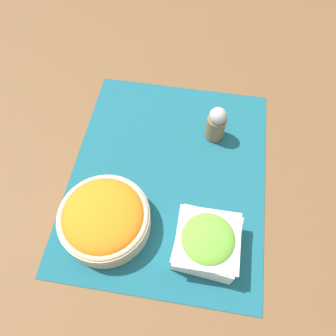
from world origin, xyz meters
name	(u,v)px	position (x,y,z in m)	size (l,w,h in m)	color
ground_plane	(168,175)	(0.00, 0.00, 0.00)	(3.00, 3.00, 0.00)	brown
placemat	(168,175)	(0.00, 0.00, 0.00)	(0.55, 0.45, 0.00)	#195B6B
carrot_bowl	(104,218)	(-0.14, 0.11, 0.04)	(0.19, 0.19, 0.08)	#C6B28E
lettuce_bowl	(207,242)	(-0.16, -0.10, 0.04)	(0.13, 0.13, 0.08)	white
pepper_shaker	(216,123)	(0.13, -0.10, 0.05)	(0.05, 0.05, 0.10)	olive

